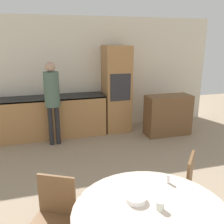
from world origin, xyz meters
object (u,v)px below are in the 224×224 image
(cup, at_px, (160,205))
(chair_far_left, at_px, (54,216))
(sideboard, at_px, (168,115))
(bowl_near, at_px, (136,199))
(oven_unit, at_px, (117,89))
(person_standing, at_px, (52,94))
(chair_far_right, at_px, (180,185))

(cup, bearing_deg, chair_far_left, 149.87)
(sideboard, distance_m, bowl_near, 3.69)
(oven_unit, relative_size, cup, 25.62)
(person_standing, height_order, bowl_near, person_standing)
(oven_unit, relative_size, person_standing, 1.16)
(oven_unit, xyz_separation_m, cup, (-0.81, -3.86, -0.20))
(chair_far_left, height_order, person_standing, person_standing)
(chair_far_right, height_order, bowl_near, chair_far_right)
(chair_far_left, bearing_deg, bowl_near, 2.45)
(chair_far_right, bearing_deg, chair_far_left, -44.18)
(person_standing, height_order, cup, person_standing)
(oven_unit, relative_size, chair_far_left, 2.28)
(bowl_near, bearing_deg, cup, -46.36)
(chair_far_left, relative_size, chair_far_right, 1.00)
(cup, bearing_deg, chair_far_right, 47.24)
(chair_far_right, height_order, person_standing, person_standing)
(chair_far_left, relative_size, person_standing, 0.51)
(chair_far_left, distance_m, bowl_near, 0.83)
(chair_far_right, bearing_deg, bowl_near, -17.01)
(chair_far_left, xyz_separation_m, person_standing, (0.18, 2.87, 0.57))
(chair_far_right, height_order, cup, chair_far_right)
(chair_far_right, xyz_separation_m, cup, (-0.58, -0.63, 0.30))
(person_standing, distance_m, cup, 3.44)
(cup, bearing_deg, bowl_near, 133.64)
(sideboard, relative_size, person_standing, 0.60)
(chair_far_left, xyz_separation_m, cup, (0.85, -0.49, 0.30))
(sideboard, relative_size, chair_far_left, 1.18)
(sideboard, height_order, chair_far_right, sideboard)
(chair_far_left, height_order, cup, chair_far_left)
(chair_far_left, xyz_separation_m, chair_far_right, (1.44, 0.14, 0.00))
(chair_far_left, bearing_deg, chair_far_right, 33.48)
(chair_far_left, bearing_deg, sideboard, 73.68)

